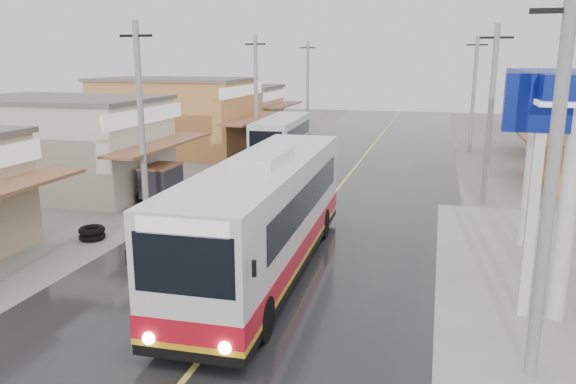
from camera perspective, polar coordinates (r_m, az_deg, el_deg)
name	(u,v)px	position (r m, az deg, el deg)	size (l,w,h in m)	color
ground	(222,334)	(14.22, -6.73, -14.09)	(120.00, 120.00, 0.00)	slate
road	(334,193)	(27.87, 4.72, -0.13)	(12.00, 90.00, 0.02)	black
centre_line	(334,193)	(27.86, 4.73, -0.11)	(0.15, 90.00, 0.01)	#D8CC4C
shopfronts_left	(131,169)	(35.21, -15.62, 2.27)	(11.00, 44.00, 5.20)	tan
utility_poles_left	(211,181)	(30.78, -7.85, 1.08)	(1.60, 50.00, 8.00)	gray
utility_poles_right	(483,203)	(27.54, 19.20, -1.04)	(1.60, 36.00, 8.00)	gray
coach_bus	(266,215)	(17.26, -2.26, -2.39)	(3.03, 12.29, 3.82)	silver
second_bus	(282,138)	(36.15, -0.61, 5.49)	(2.70, 8.55, 2.80)	silver
cyclist	(169,229)	(20.38, -11.98, -3.68)	(0.69, 1.84, 1.96)	black
tricycle_near	(161,181)	(26.77, -12.79, 1.13)	(1.51, 2.25, 1.71)	#26262D
tyre_stack	(92,233)	(22.00, -19.29, -3.97)	(0.96, 0.96, 0.49)	black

